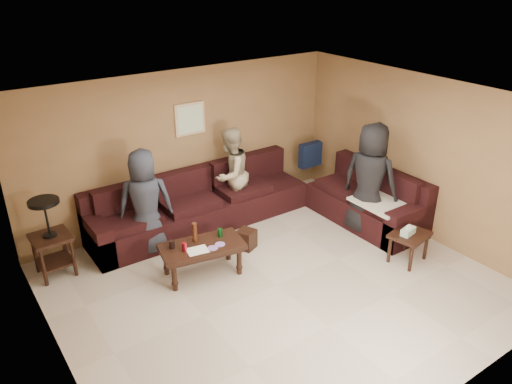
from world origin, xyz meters
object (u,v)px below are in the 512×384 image
Objects in this scene: coffee_table at (202,249)px; person_middle at (230,174)px; end_table_left at (50,236)px; sectional_sofa at (261,207)px; waste_bin at (246,239)px; person_left at (145,202)px; side_table_right at (409,237)px; person_right at (370,179)px.

coffee_table is 1.79m from person_middle.
sectional_sofa is at bearing -8.32° from end_table_left.
sectional_sofa is at bearing 88.49° from person_middle.
sectional_sofa is at bearing 25.25° from coffee_table.
waste_bin is (0.89, 0.23, -0.25)m from coffee_table.
person_left is 1.02× the size of person_middle.
coffee_table is 2.96m from side_table_right.
person_middle is 0.87× the size of person_right.
person_middle is at bearing 70.35° from waste_bin.
waste_bin is 1.23m from person_middle.
person_right is (3.12, -1.43, 0.10)m from person_left.
waste_bin is 0.18× the size of person_left.
coffee_table is (-1.50, -0.71, 0.08)m from sectional_sofa.
end_table_left is at bearing 148.98° from side_table_right.
person_middle is (2.92, 0.05, 0.19)m from end_table_left.
person_left reaches higher than waste_bin.
person_middle is (-1.36, 2.62, 0.40)m from side_table_right.
sectional_sofa is at bearing 117.68° from side_table_right.
waste_bin is at bearing 136.46° from side_table_right.
coffee_table is 1.06× the size of end_table_left.
person_left is at bearing 45.18° from person_right.
end_table_left is 2.77m from waste_bin.
waste_bin is at bearing 14.42° from coffee_table.
side_table_right is at bearing 162.89° from person_left.
waste_bin is at bearing -20.19° from end_table_left.
person_left reaches higher than person_middle.
end_table_left is at bearing 145.02° from coffee_table.
end_table_left is at bearing 50.01° from person_right.
person_left is at bearing -20.19° from person_middle.
sectional_sofa is at bearing 38.12° from waste_bin.
end_table_left reaches higher than side_table_right.
person_right reaches higher than end_table_left.
sectional_sofa is 3.22m from end_table_left.
person_middle reaches higher than coffee_table.
person_left is (-0.35, 1.00, 0.40)m from coffee_table.
end_table_left is 2.93m from person_middle.
sectional_sofa is 4.06× the size of end_table_left.
person_right is at bearing -19.71° from end_table_left.
end_table_left reaches higher than sectional_sofa.
person_left is 0.89× the size of person_right.
side_table_right is at bearing -31.02° from end_table_left.
person_left is at bearing 109.11° from coffee_table.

